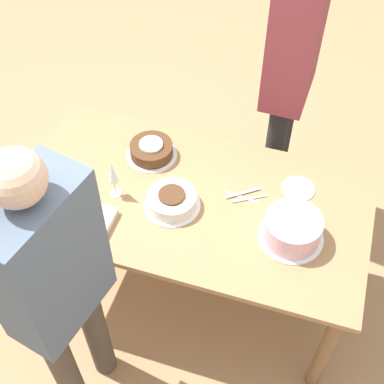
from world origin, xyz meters
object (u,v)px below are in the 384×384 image
object	(u,v)px
wine_glass_near	(41,171)
cake_center_white	(172,200)
person_cutting	(293,58)
person_watching	(55,281)
wine_glass_far	(113,174)
cake_front_chocolate	(151,150)
cake_back_decorated	(292,229)

from	to	relation	value
wine_glass_near	cake_center_white	bearing A→B (deg)	-171.25
wine_glass_near	person_cutting	distance (m)	1.34
cake_center_white	person_cutting	distance (m)	0.95
person_cutting	person_watching	distance (m)	1.58
wine_glass_near	person_watching	xyz separation A→B (m)	(-0.37, 0.55, 0.10)
wine_glass_near	wine_glass_far	bearing A→B (deg)	-166.13
wine_glass_near	wine_glass_far	world-z (taller)	wine_glass_far
person_watching	cake_front_chocolate	bearing A→B (deg)	10.66
cake_front_chocolate	person_cutting	world-z (taller)	person_cutting
cake_center_white	wine_glass_far	xyz separation A→B (m)	(0.27, 0.01, 0.10)
cake_front_chocolate	cake_back_decorated	xyz separation A→B (m)	(-0.75, 0.29, 0.03)
cake_front_chocolate	wine_glass_near	bearing A→B (deg)	43.10
cake_center_white	wine_glass_far	bearing A→B (deg)	2.65
cake_back_decorated	person_watching	bearing A→B (deg)	38.73
cake_front_chocolate	wine_glass_far	xyz separation A→B (m)	(0.07, 0.29, 0.11)
wine_glass_far	person_watching	distance (m)	0.63
wine_glass_near	wine_glass_far	distance (m)	0.33
person_cutting	cake_front_chocolate	bearing A→B (deg)	-42.83
cake_center_white	person_watching	distance (m)	0.70
cake_center_white	wine_glass_far	world-z (taller)	wine_glass_far
cake_front_chocolate	cake_back_decorated	bearing A→B (deg)	159.05
cake_center_white	wine_glass_near	xyz separation A→B (m)	(0.59, 0.09, 0.10)
wine_glass_far	cake_center_white	bearing A→B (deg)	-177.35
wine_glass_far	person_watching	world-z (taller)	person_watching
person_cutting	person_watching	bearing A→B (deg)	-19.48
person_cutting	wine_glass_far	bearing A→B (deg)	-34.65
cake_front_chocolate	person_watching	world-z (taller)	person_watching
cake_front_chocolate	cake_back_decorated	world-z (taller)	cake_back_decorated
cake_front_chocolate	wine_glass_near	xyz separation A→B (m)	(0.39, 0.36, 0.10)
cake_front_chocolate	person_watching	bearing A→B (deg)	88.52
person_watching	wine_glass_far	bearing A→B (deg)	16.72
cake_center_white	cake_back_decorated	distance (m)	0.55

